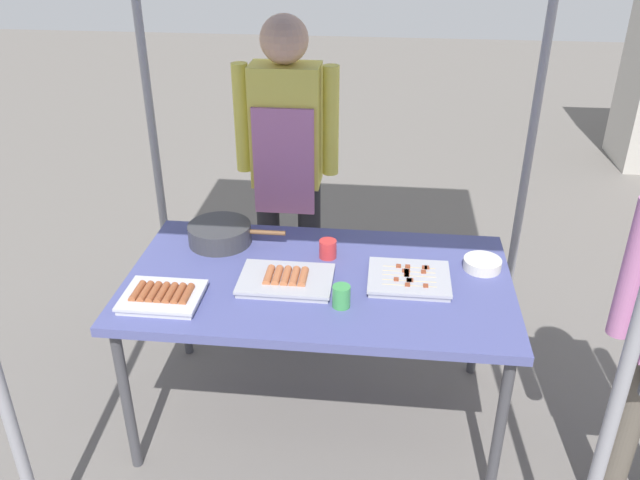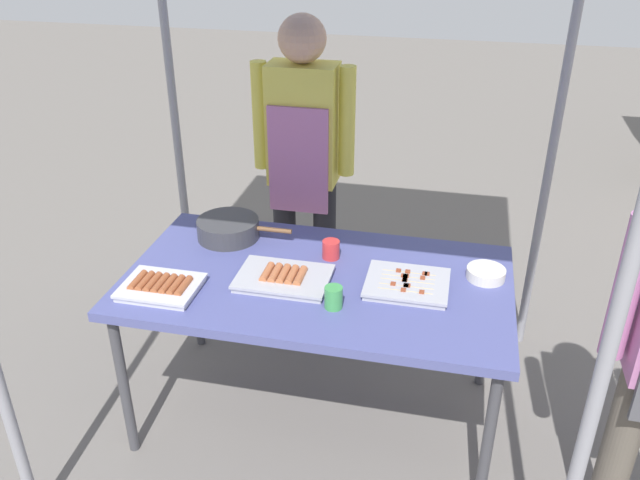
{
  "view_description": "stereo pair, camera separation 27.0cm",
  "coord_description": "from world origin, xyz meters",
  "px_view_note": "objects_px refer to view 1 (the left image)",
  "views": [
    {
      "loc": [
        0.26,
        -2.32,
        2.18
      ],
      "look_at": [
        0.0,
        0.05,
        0.9
      ],
      "focal_mm": 36.74,
      "sensor_mm": 36.0,
      "label": 1
    },
    {
      "loc": [
        0.52,
        -2.27,
        2.18
      ],
      "look_at": [
        0.0,
        0.05,
        0.9
      ],
      "focal_mm": 36.74,
      "sensor_mm": 36.0,
      "label": 2
    }
  ],
  "objects_px": {
    "stall_table": "(319,288)",
    "tray_meat_skewers": "(409,279)",
    "condiment_bowl": "(482,264)",
    "drink_cup_by_wok": "(341,296)",
    "cooking_wok": "(220,233)",
    "drink_cup_near_edge": "(328,249)",
    "vendor_woman": "(287,154)",
    "tray_pork_links": "(162,296)",
    "tray_grilled_sausages": "(286,280)"
  },
  "relations": [
    {
      "from": "stall_table",
      "to": "tray_meat_skewers",
      "type": "bearing_deg",
      "value": -0.49
    },
    {
      "from": "condiment_bowl",
      "to": "drink_cup_by_wok",
      "type": "bearing_deg",
      "value": -148.65
    },
    {
      "from": "cooking_wok",
      "to": "drink_cup_near_edge",
      "type": "height_order",
      "value": "cooking_wok"
    },
    {
      "from": "vendor_woman",
      "to": "drink_cup_near_edge",
      "type": "bearing_deg",
      "value": 114.73
    },
    {
      "from": "cooking_wok",
      "to": "vendor_woman",
      "type": "bearing_deg",
      "value": 64.32
    },
    {
      "from": "condiment_bowl",
      "to": "vendor_woman",
      "type": "relative_size",
      "value": 0.1
    },
    {
      "from": "condiment_bowl",
      "to": "drink_cup_near_edge",
      "type": "xyz_separation_m",
      "value": [
        -0.66,
        0.03,
        0.02
      ]
    },
    {
      "from": "cooking_wok",
      "to": "vendor_woman",
      "type": "distance_m",
      "value": 0.58
    },
    {
      "from": "tray_pork_links",
      "to": "drink_cup_by_wok",
      "type": "xyz_separation_m",
      "value": [
        0.7,
        0.04,
        0.02
      ]
    },
    {
      "from": "tray_meat_skewers",
      "to": "condiment_bowl",
      "type": "height_order",
      "value": "condiment_bowl"
    },
    {
      "from": "tray_grilled_sausages",
      "to": "condiment_bowl",
      "type": "bearing_deg",
      "value": 14.78
    },
    {
      "from": "drink_cup_by_wok",
      "to": "tray_meat_skewers",
      "type": "bearing_deg",
      "value": 37.28
    },
    {
      "from": "vendor_woman",
      "to": "drink_cup_by_wok",
      "type": "bearing_deg",
      "value": 110.39
    },
    {
      "from": "tray_grilled_sausages",
      "to": "drink_cup_near_edge",
      "type": "bearing_deg",
      "value": 58.58
    },
    {
      "from": "stall_table",
      "to": "tray_pork_links",
      "type": "bearing_deg",
      "value": -157.67
    },
    {
      "from": "cooking_wok",
      "to": "drink_cup_by_wok",
      "type": "height_order",
      "value": "same"
    },
    {
      "from": "tray_meat_skewers",
      "to": "condiment_bowl",
      "type": "distance_m",
      "value": 0.35
    },
    {
      "from": "tray_pork_links",
      "to": "drink_cup_by_wok",
      "type": "height_order",
      "value": "drink_cup_by_wok"
    },
    {
      "from": "tray_pork_links",
      "to": "condiment_bowl",
      "type": "relative_size",
      "value": 1.92
    },
    {
      "from": "tray_grilled_sausages",
      "to": "tray_meat_skewers",
      "type": "relative_size",
      "value": 1.14
    },
    {
      "from": "tray_pork_links",
      "to": "cooking_wok",
      "type": "xyz_separation_m",
      "value": [
        0.11,
        0.5,
        0.03
      ]
    },
    {
      "from": "cooking_wok",
      "to": "condiment_bowl",
      "type": "relative_size",
      "value": 2.78
    },
    {
      "from": "tray_pork_links",
      "to": "condiment_bowl",
      "type": "xyz_separation_m",
      "value": [
        1.27,
        0.39,
        0.0
      ]
    },
    {
      "from": "tray_meat_skewers",
      "to": "cooking_wok",
      "type": "relative_size",
      "value": 0.75
    },
    {
      "from": "stall_table",
      "to": "condiment_bowl",
      "type": "distance_m",
      "value": 0.7
    },
    {
      "from": "condiment_bowl",
      "to": "vendor_woman",
      "type": "bearing_deg",
      "value": 147.02
    },
    {
      "from": "cooking_wok",
      "to": "drink_cup_by_wok",
      "type": "relative_size",
      "value": 4.96
    },
    {
      "from": "stall_table",
      "to": "vendor_woman",
      "type": "distance_m",
      "value": 0.84
    },
    {
      "from": "stall_table",
      "to": "cooking_wok",
      "type": "bearing_deg",
      "value": 151.86
    },
    {
      "from": "tray_meat_skewers",
      "to": "drink_cup_near_edge",
      "type": "xyz_separation_m",
      "value": [
        -0.35,
        0.18,
        0.02
      ]
    },
    {
      "from": "tray_grilled_sausages",
      "to": "cooking_wok",
      "type": "height_order",
      "value": "cooking_wok"
    },
    {
      "from": "stall_table",
      "to": "cooking_wok",
      "type": "xyz_separation_m",
      "value": [
        -0.48,
        0.26,
        0.1
      ]
    },
    {
      "from": "stall_table",
      "to": "cooking_wok",
      "type": "relative_size",
      "value": 3.59
    },
    {
      "from": "condiment_bowl",
      "to": "drink_cup_by_wok",
      "type": "xyz_separation_m",
      "value": [
        -0.57,
        -0.35,
        0.02
      ]
    },
    {
      "from": "drink_cup_by_wok",
      "to": "vendor_woman",
      "type": "bearing_deg",
      "value": 110.39
    },
    {
      "from": "vendor_woman",
      "to": "tray_meat_skewers",
      "type": "bearing_deg",
      "value": 129.37
    },
    {
      "from": "condiment_bowl",
      "to": "stall_table",
      "type": "bearing_deg",
      "value": -167.93
    },
    {
      "from": "tray_grilled_sausages",
      "to": "cooking_wok",
      "type": "bearing_deg",
      "value": 137.43
    },
    {
      "from": "condiment_bowl",
      "to": "tray_pork_links",
      "type": "bearing_deg",
      "value": -163.04
    },
    {
      "from": "stall_table",
      "to": "tray_grilled_sausages",
      "type": "bearing_deg",
      "value": -151.92
    },
    {
      "from": "tray_grilled_sausages",
      "to": "condiment_bowl",
      "type": "relative_size",
      "value": 2.38
    },
    {
      "from": "condiment_bowl",
      "to": "cooking_wok",
      "type": "bearing_deg",
      "value": 174.58
    },
    {
      "from": "drink_cup_by_wok",
      "to": "vendor_woman",
      "type": "xyz_separation_m",
      "value": [
        -0.35,
        0.95,
        0.21
      ]
    },
    {
      "from": "stall_table",
      "to": "drink_cup_by_wok",
      "type": "relative_size",
      "value": 17.79
    },
    {
      "from": "tray_grilled_sausages",
      "to": "tray_pork_links",
      "type": "xyz_separation_m",
      "value": [
        -0.46,
        -0.17,
        0.0
      ]
    },
    {
      "from": "tray_grilled_sausages",
      "to": "vendor_woman",
      "type": "height_order",
      "value": "vendor_woman"
    },
    {
      "from": "tray_pork_links",
      "to": "vendor_woman",
      "type": "relative_size",
      "value": 0.18
    },
    {
      "from": "tray_grilled_sausages",
      "to": "drink_cup_near_edge",
      "type": "distance_m",
      "value": 0.28
    },
    {
      "from": "tray_pork_links",
      "to": "vendor_woman",
      "type": "xyz_separation_m",
      "value": [
        0.35,
        0.99,
        0.23
      ]
    },
    {
      "from": "condiment_bowl",
      "to": "drink_cup_near_edge",
      "type": "relative_size",
      "value": 1.97
    }
  ]
}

